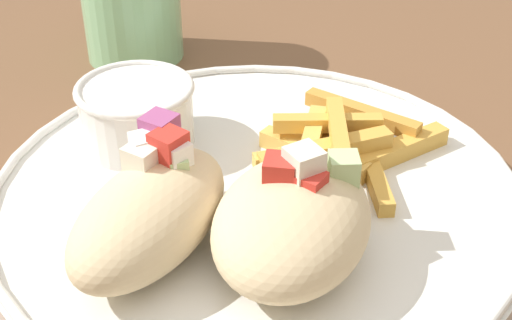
{
  "coord_description": "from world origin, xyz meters",
  "views": [
    {
      "loc": [
        -0.3,
        -0.17,
        1.02
      ],
      "look_at": [
        -0.02,
        0.01,
        0.79
      ],
      "focal_mm": 50.0,
      "sensor_mm": 36.0,
      "label": 1
    }
  ],
  "objects_px": {
    "sauce_ramekin": "(137,111)",
    "pita_sandwich_near": "(293,220)",
    "fries_pile": "(335,147)",
    "plate": "(256,194)",
    "pita_sandwich_far": "(151,211)"
  },
  "relations": [
    {
      "from": "sauce_ramekin",
      "to": "pita_sandwich_far",
      "type": "bearing_deg",
      "value": -134.67
    },
    {
      "from": "pita_sandwich_near",
      "to": "sauce_ramekin",
      "type": "xyz_separation_m",
      "value": [
        0.04,
        0.14,
        -0.0
      ]
    },
    {
      "from": "pita_sandwich_near",
      "to": "plate",
      "type": "bearing_deg",
      "value": 33.75
    },
    {
      "from": "pita_sandwich_far",
      "to": "fries_pile",
      "type": "xyz_separation_m",
      "value": [
        0.12,
        -0.04,
        -0.01
      ]
    },
    {
      "from": "fries_pile",
      "to": "sauce_ramekin",
      "type": "bearing_deg",
      "value": 113.21
    },
    {
      "from": "plate",
      "to": "pita_sandwich_far",
      "type": "distance_m",
      "value": 0.08
    },
    {
      "from": "plate",
      "to": "sauce_ramekin",
      "type": "relative_size",
      "value": 4.2
    },
    {
      "from": "pita_sandwich_near",
      "to": "fries_pile",
      "type": "relative_size",
      "value": 1.02
    },
    {
      "from": "pita_sandwich_near",
      "to": "fries_pile",
      "type": "distance_m",
      "value": 0.1
    },
    {
      "from": "plate",
      "to": "pita_sandwich_far",
      "type": "bearing_deg",
      "value": 167.92
    },
    {
      "from": "pita_sandwich_near",
      "to": "fries_pile",
      "type": "xyz_separation_m",
      "value": [
        0.09,
        0.02,
        -0.01
      ]
    },
    {
      "from": "sauce_ramekin",
      "to": "pita_sandwich_near",
      "type": "bearing_deg",
      "value": -106.48
    },
    {
      "from": "pita_sandwich_near",
      "to": "pita_sandwich_far",
      "type": "height_order",
      "value": "pita_sandwich_near"
    },
    {
      "from": "pita_sandwich_near",
      "to": "fries_pile",
      "type": "bearing_deg",
      "value": -2.01
    },
    {
      "from": "pita_sandwich_near",
      "to": "sauce_ramekin",
      "type": "distance_m",
      "value": 0.15
    }
  ]
}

